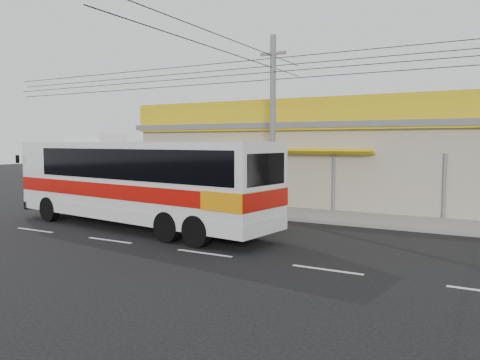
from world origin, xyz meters
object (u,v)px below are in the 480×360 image
at_px(coach_bus, 140,178).
at_px(motorbike_dark, 115,192).
at_px(utility_pole, 273,68).
at_px(motorbike_red, 117,193).

height_order(coach_bus, motorbike_dark, coach_bus).
xyz_separation_m(motorbike_dark, utility_pole, (9.62, 0.06, 6.10)).
bearing_deg(motorbike_red, coach_bus, -139.91).
relative_size(coach_bus, utility_pole, 0.38).
relative_size(motorbike_dark, utility_pole, 0.06).
height_order(motorbike_red, utility_pole, utility_pole).
relative_size(coach_bus, motorbike_red, 6.75).
relative_size(motorbike_red, motorbike_dark, 1.01).
xyz_separation_m(coach_bus, motorbike_red, (-5.89, 4.92, -1.42)).
height_order(coach_bus, utility_pole, utility_pole).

